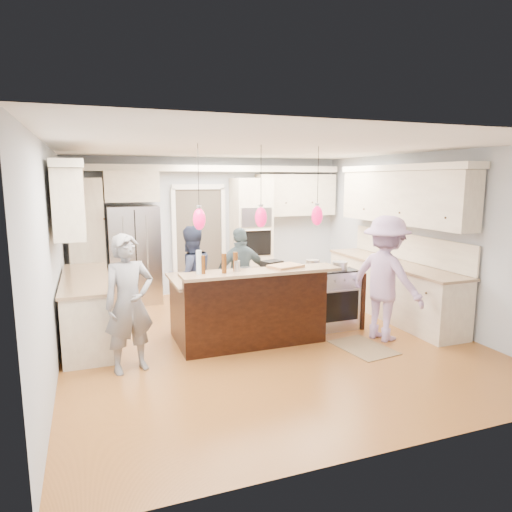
{
  "coord_description": "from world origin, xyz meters",
  "views": [
    {
      "loc": [
        -2.31,
        -5.92,
        2.28
      ],
      "look_at": [
        0.0,
        0.35,
        1.15
      ],
      "focal_mm": 32.0,
      "sensor_mm": 36.0,
      "label": 1
    }
  ],
  "objects_px": {
    "person_far_left": "(191,277)",
    "kitchen_island": "(247,306)",
    "refrigerator": "(134,255)",
    "person_bar_end": "(129,304)",
    "island_range": "(330,298)"
  },
  "relations": [
    {
      "from": "island_range",
      "to": "person_bar_end",
      "type": "relative_size",
      "value": 0.56
    },
    {
      "from": "kitchen_island",
      "to": "island_range",
      "type": "relative_size",
      "value": 2.28
    },
    {
      "from": "kitchen_island",
      "to": "person_far_left",
      "type": "height_order",
      "value": "person_far_left"
    },
    {
      "from": "refrigerator",
      "to": "island_range",
      "type": "height_order",
      "value": "refrigerator"
    },
    {
      "from": "person_bar_end",
      "to": "person_far_left",
      "type": "relative_size",
      "value": 1.05
    },
    {
      "from": "refrigerator",
      "to": "person_bar_end",
      "type": "height_order",
      "value": "refrigerator"
    },
    {
      "from": "person_bar_end",
      "to": "island_range",
      "type": "bearing_deg",
      "value": -3.61
    },
    {
      "from": "island_range",
      "to": "person_bar_end",
      "type": "xyz_separation_m",
      "value": [
        -3.08,
        -0.66,
        0.37
      ]
    },
    {
      "from": "person_far_left",
      "to": "kitchen_island",
      "type": "bearing_deg",
      "value": 115.82
    },
    {
      "from": "kitchen_island",
      "to": "island_range",
      "type": "bearing_deg",
      "value": 3.09
    },
    {
      "from": "kitchen_island",
      "to": "refrigerator",
      "type": "bearing_deg",
      "value": 116.89
    },
    {
      "from": "refrigerator",
      "to": "person_bar_end",
      "type": "bearing_deg",
      "value": -96.61
    },
    {
      "from": "person_far_left",
      "to": "refrigerator",
      "type": "bearing_deg",
      "value": -83.04
    },
    {
      "from": "island_range",
      "to": "person_far_left",
      "type": "bearing_deg",
      "value": 161.05
    },
    {
      "from": "person_far_left",
      "to": "person_bar_end",
      "type": "bearing_deg",
      "value": 39.5
    }
  ]
}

